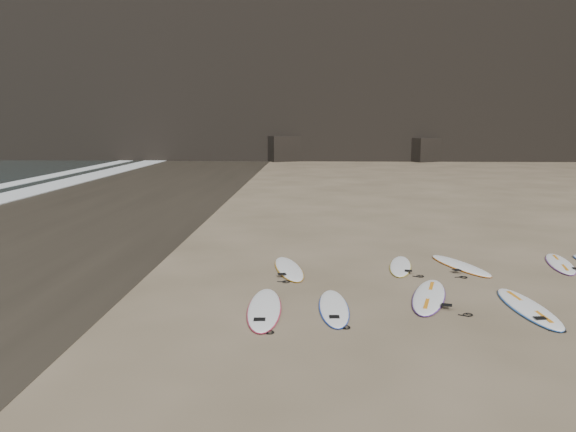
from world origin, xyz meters
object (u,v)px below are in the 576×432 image
Objects in this scene: surfboard_0 at (264,308)px; surfboard_7 at (460,265)px; surfboard_3 at (528,307)px; surfboard_6 at (400,266)px; surfboard_8 at (560,263)px; surfboard_5 at (289,268)px; surfboard_2 at (429,296)px; surfboard_1 at (334,307)px.

surfboard_7 is at bearing 35.20° from surfboard_0.
surfboard_6 is at bearing 118.00° from surfboard_3.
surfboard_8 is (2.26, 3.77, -0.01)m from surfboard_3.
surfboard_8 is at bearing -5.31° from surfboard_5.
surfboard_2 is 5.16m from surfboard_8.
surfboard_2 is at bearing -131.52° from surfboard_8.
surfboard_5 is at bearing 160.87° from surfboard_2.
surfboard_5 is at bearing 165.26° from surfboard_7.
surfboard_0 is 1.15× the size of surfboard_8.
surfboard_7 is (1.61, 0.12, 0.00)m from surfboard_6.
surfboard_0 is at bearing -164.12° from surfboard_7.
surfboard_2 is 1.14× the size of surfboard_8.
surfboard_1 is 0.98× the size of surfboard_7.
surfboard_5 is 2.98m from surfboard_6.
surfboard_0 reaches higher than surfboard_3.
surfboard_3 is at bearing -103.24° from surfboard_7.
surfboard_7 is at bearing 14.23° from surfboard_6.
surfboard_3 reaches higher than surfboard_6.
surfboard_0 is 1.01× the size of surfboard_2.
surfboard_1 and surfboard_8 have the same top height.
surfboard_6 is (1.90, 3.48, -0.00)m from surfboard_1.
surfboard_0 reaches higher than surfboard_6.
surfboard_0 is 4.92m from surfboard_6.
surfboard_2 is at bearing -75.31° from surfboard_6.
surfboard_3 reaches higher than surfboard_7.
surfboard_0 is at bearing -148.45° from surfboard_2.
surfboard_1 is at bearing -136.11° from surfboard_8.
surfboard_7 is (4.93, 3.74, -0.00)m from surfboard_0.
surfboard_5 reaches higher than surfboard_1.
surfboard_2 is 1.07× the size of surfboard_5.
surfboard_1 is 0.89× the size of surfboard_3.
surfboard_2 is at bearing 13.47° from surfboard_0.
surfboard_6 is 0.93× the size of surfboard_8.
surfboard_0 is at bearing -140.30° from surfboard_8.
surfboard_0 reaches higher than surfboard_2.
surfboard_2 is 3.09m from surfboard_7.
surfboard_2 is 1.22× the size of surfboard_6.
surfboard_2 is (3.54, 0.98, -0.00)m from surfboard_0.
surfboard_7 reaches higher than surfboard_1.
surfboard_1 is 5.02m from surfboard_7.
surfboard_3 is at bearing -41.99° from surfboard_5.
surfboard_5 is 1.06× the size of surfboard_8.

